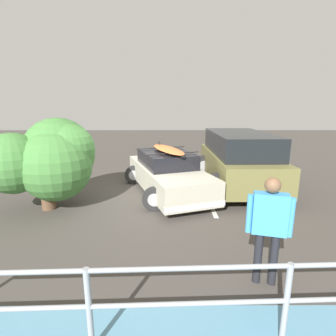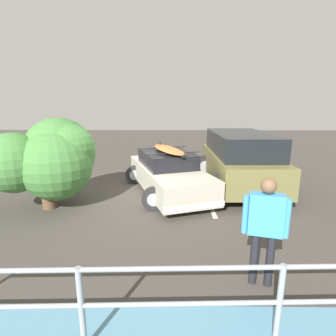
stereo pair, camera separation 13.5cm
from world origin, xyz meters
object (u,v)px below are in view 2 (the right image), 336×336
Objects in this scene: person_bystander at (265,223)px; sedan_car at (168,173)px; bush_near_left at (52,158)px; suv_car at (240,159)px.

sedan_car is at bearing -71.26° from person_bystander.
sedan_car is 3.43m from bush_near_left.
person_bystander is at bearing 79.99° from suv_car.
suv_car is at bearing -164.98° from sedan_car.
suv_car reaches higher than person_bystander.
person_bystander is (-1.52, 4.48, 0.41)m from sedan_car.
suv_car is 1.75× the size of bush_near_left.
bush_near_left reaches higher than person_bystander.
suv_car is 5.21m from person_bystander.
sedan_car is 0.97× the size of suv_car.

